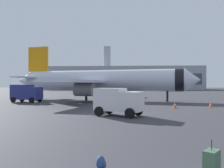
% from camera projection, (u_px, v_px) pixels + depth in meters
% --- Properties ---
extents(airplane_at_gate, '(35.42, 32.22, 10.50)m').
position_uv_depth(airplane_at_gate, '(100.00, 81.00, 44.22)').
color(airplane_at_gate, silver).
rests_on(airplane_at_gate, ground).
extents(service_truck, '(5.14, 3.31, 2.90)m').
position_uv_depth(service_truck, '(26.00, 93.00, 39.04)').
color(service_truck, navy).
rests_on(service_truck, ground).
extents(cargo_van, '(4.83, 3.71, 2.60)m').
position_uv_depth(cargo_van, '(118.00, 100.00, 22.35)').
color(cargo_van, white).
rests_on(cargo_van, ground).
extents(safety_cone_near, '(0.44, 0.44, 0.82)m').
position_uv_depth(safety_cone_near, '(175.00, 105.00, 29.19)').
color(safety_cone_near, '#F2590C').
rests_on(safety_cone_near, ground).
extents(safety_cone_mid, '(0.44, 0.44, 0.78)m').
position_uv_depth(safety_cone_mid, '(128.00, 97.00, 47.41)').
color(safety_cone_mid, '#F2590C').
rests_on(safety_cone_mid, ground).
extents(safety_cone_far, '(0.44, 0.44, 0.61)m').
position_uv_depth(safety_cone_far, '(211.00, 105.00, 30.83)').
color(safety_cone_far, '#F2590C').
rests_on(safety_cone_far, ground).
extents(rolling_suitcase, '(0.71, 0.75, 1.10)m').
position_uv_depth(rolling_suitcase, '(212.00, 161.00, 8.04)').
color(rolling_suitcase, '#476B4C').
rests_on(rolling_suitcase, ground).
extents(traveller_backpack, '(0.36, 0.40, 0.48)m').
position_uv_depth(traveller_backpack, '(101.00, 163.00, 8.30)').
color(traveller_backpack, navy).
rests_on(traveller_backpack, ground).
extents(terminal_building, '(91.46, 23.49, 24.75)m').
position_uv_depth(terminal_building, '(119.00, 78.00, 137.74)').
color(terminal_building, '#9EA3AD').
rests_on(terminal_building, ground).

